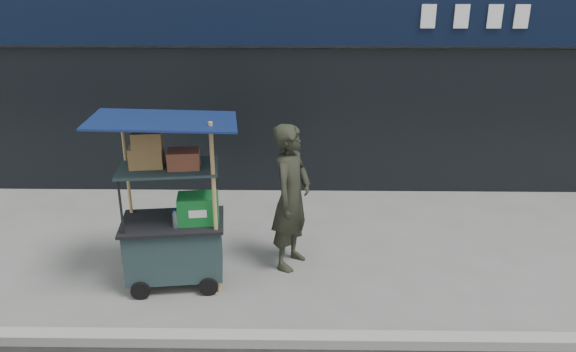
{
  "coord_description": "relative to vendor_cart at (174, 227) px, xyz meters",
  "views": [
    {
      "loc": [
        0.21,
        -4.97,
        3.76
      ],
      "look_at": [
        0.12,
        1.2,
        1.33
      ],
      "focal_mm": 35.0,
      "sensor_mm": 36.0,
      "label": 1
    }
  ],
  "objects": [
    {
      "name": "ground",
      "position": [
        1.23,
        -0.98,
        -0.76
      ],
      "size": [
        80.0,
        80.0,
        0.0
      ],
      "primitive_type": "plane",
      "color": "slate",
      "rests_on": "ground"
    },
    {
      "name": "curb",
      "position": [
        1.23,
        -1.18,
        -0.7
      ],
      "size": [
        80.0,
        0.18,
        0.12
      ],
      "primitive_type": "cube",
      "color": "#979890",
      "rests_on": "ground"
    },
    {
      "name": "vendor_cart",
      "position": [
        0.0,
        0.0,
        0.0
      ],
      "size": [
        1.72,
        1.31,
        2.16
      ],
      "rotation": [
        0.0,
        0.0,
        0.12
      ],
      "color": "#192A2B",
      "rests_on": "ground"
    },
    {
      "name": "vendor_man",
      "position": [
        1.39,
        0.45,
        0.19
      ],
      "size": [
        0.7,
        0.81,
        1.89
      ],
      "primitive_type": "imported",
      "rotation": [
        0.0,
        0.0,
        1.15
      ],
      "color": "black",
      "rests_on": "ground"
    }
  ]
}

